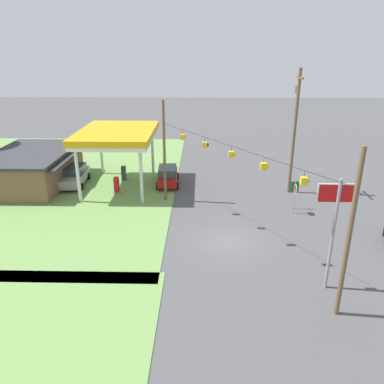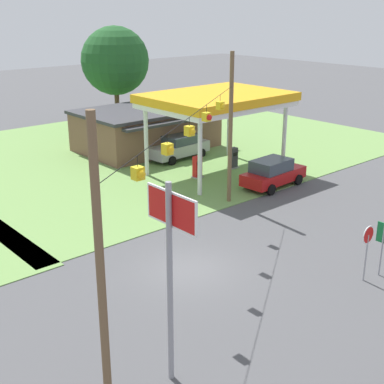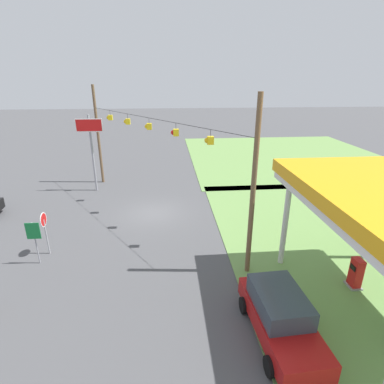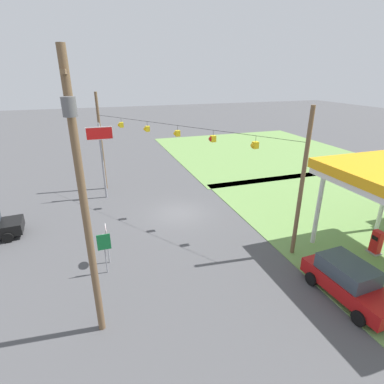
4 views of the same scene
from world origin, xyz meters
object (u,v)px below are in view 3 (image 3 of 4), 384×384
at_px(fuel_pump_near, 356,274).
at_px(car_at_pumps_front, 280,315).
at_px(stop_sign_overhead, 91,138).
at_px(route_sign, 34,235).
at_px(stop_sign_roadside, 44,224).

bearing_deg(fuel_pump_near, car_at_pumps_front, -61.84).
bearing_deg(stop_sign_overhead, fuel_pump_near, 46.11).
xyz_separation_m(fuel_pump_near, stop_sign_overhead, (-14.22, -14.79, 3.86)).
bearing_deg(route_sign, stop_sign_roadside, 169.10).
bearing_deg(fuel_pump_near, stop_sign_overhead, -133.89).
distance_m(stop_sign_roadside, stop_sign_overhead, 10.42).
height_order(fuel_pump_near, car_at_pumps_front, car_at_pumps_front).
height_order(stop_sign_roadside, route_sign, stop_sign_roadside).
bearing_deg(route_sign, car_at_pumps_front, 62.67).
bearing_deg(car_at_pumps_front, stop_sign_overhead, -151.60).
distance_m(stop_sign_overhead, route_sign, 11.38).
xyz_separation_m(car_at_pumps_front, stop_sign_overhead, (-16.65, -10.25, 3.64)).
distance_m(car_at_pumps_front, stop_sign_roadside, 12.65).
height_order(stop_sign_overhead, route_sign, stop_sign_overhead).
bearing_deg(route_sign, stop_sign_overhead, 176.45).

